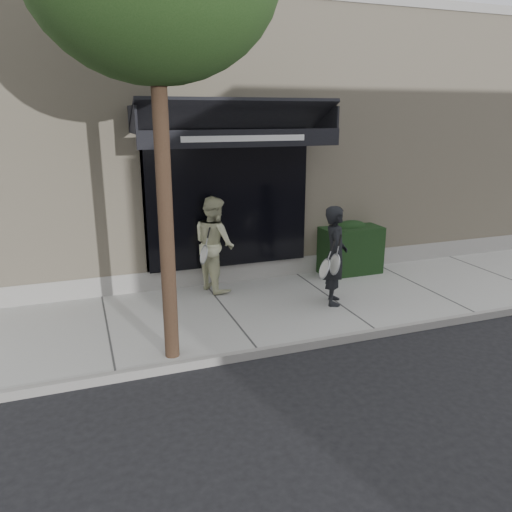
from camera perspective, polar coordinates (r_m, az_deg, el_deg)
name	(u,v)px	position (r m, az deg, el deg)	size (l,w,h in m)	color
ground	(330,303)	(9.45, 8.46, -5.39)	(80.00, 80.00, 0.00)	black
sidewalk	(330,300)	(9.43, 8.47, -5.05)	(20.00, 3.00, 0.12)	#A0A09A
curb	(377,333)	(8.21, 13.62, -8.55)	(20.00, 0.10, 0.14)	gray
building_facade	(244,141)	(13.39, -1.36, 13.06)	(14.30, 8.04, 5.64)	#C5B597
hedge	(349,248)	(10.81, 10.63, 0.91)	(1.30, 0.70, 1.14)	black
pedestrian_front	(335,256)	(8.89, 9.03, 0.04)	(0.79, 0.86, 1.77)	black
pedestrian_back	(214,244)	(9.53, -4.80, 1.42)	(0.91, 1.04, 1.82)	beige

